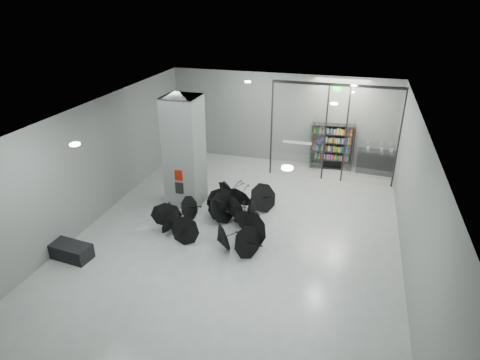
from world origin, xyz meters
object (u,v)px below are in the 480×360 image
(column, at_px, (184,152))
(umbrella_cluster, at_px, (225,216))
(bookshelf, at_px, (332,147))
(shop_counter, at_px, (377,162))
(bench, at_px, (68,250))

(column, relative_size, umbrella_cluster, 0.90)
(bookshelf, distance_m, shop_counter, 2.02)
(bookshelf, height_order, shop_counter, bookshelf)
(shop_counter, relative_size, umbrella_cluster, 0.38)
(bookshelf, distance_m, umbrella_cluster, 6.66)
(shop_counter, xyz_separation_m, umbrella_cluster, (-4.92, -5.97, -0.19))
(column, relative_size, shop_counter, 2.39)
(column, bearing_deg, shop_counter, 35.20)
(bench, xyz_separation_m, umbrella_cluster, (3.88, 3.08, 0.09))
(bench, height_order, umbrella_cluster, umbrella_cluster)
(bench, distance_m, shop_counter, 12.63)
(bench, distance_m, umbrella_cluster, 4.95)
(shop_counter, height_order, umbrella_cluster, shop_counter)
(column, xyz_separation_m, umbrella_cluster, (1.88, -1.17, -1.69))
(umbrella_cluster, bearing_deg, column, 148.07)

